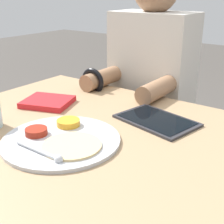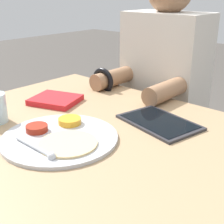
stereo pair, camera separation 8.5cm
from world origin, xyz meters
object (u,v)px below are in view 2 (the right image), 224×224
Objects in this scene: thali_tray at (59,137)px; tablet_device at (159,122)px; person_diner at (161,113)px; red_notebook at (56,100)px.

thali_tray is 0.31m from tablet_device.
thali_tray is 0.27× the size of person_diner.
thali_tray is at bearing -36.34° from red_notebook.
tablet_device is (0.39, 0.09, -0.00)m from red_notebook.
person_diner is (-0.24, 0.39, -0.15)m from tablet_device.
red_notebook is 0.53m from person_diner.
tablet_device is 0.23× the size of person_diner.
person_diner is (0.15, 0.49, -0.15)m from red_notebook.
red_notebook is at bearing -106.97° from person_diner.
thali_tray is 1.20× the size of tablet_device.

